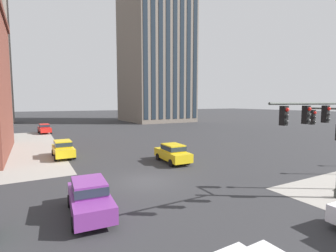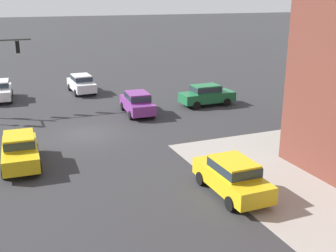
# 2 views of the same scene
# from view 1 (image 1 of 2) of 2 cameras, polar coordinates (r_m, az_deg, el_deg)

# --- Properties ---
(ground_plane) EXTENTS (320.00, 320.00, 0.00)m
(ground_plane) POSITION_cam_1_polar(r_m,az_deg,el_deg) (17.74, -4.82, -12.50)
(ground_plane) COLOR #2D2D30
(traffic_signal_main) EXTENTS (6.18, 2.09, 5.87)m
(traffic_signal_main) POSITION_cam_1_polar(r_m,az_deg,el_deg) (15.80, 32.07, -0.87)
(traffic_signal_main) COLOR #383D38
(traffic_signal_main) RESTS_ON ground
(car_main_northbound_far) EXTENTS (1.90, 4.41, 1.68)m
(car_main_northbound_far) POSITION_cam_1_polar(r_m,az_deg,el_deg) (26.96, -22.91, -4.71)
(car_main_northbound_far) COLOR gold
(car_main_northbound_far) RESTS_ON ground
(car_main_southbound_near) EXTENTS (2.05, 4.48, 1.68)m
(car_main_southbound_near) POSITION_cam_1_polar(r_m,az_deg,el_deg) (22.78, 1.09, -6.07)
(car_main_southbound_near) COLOR gold
(car_main_southbound_near) RESTS_ON ground
(car_cross_eastbound) EXTENTS (2.13, 4.52, 1.68)m
(car_cross_eastbound) POSITION_cam_1_polar(r_m,az_deg,el_deg) (13.10, -17.52, -15.06)
(car_cross_eastbound) COLOR #7A3389
(car_cross_eastbound) RESTS_ON ground
(car_main_mid) EXTENTS (2.15, 4.52, 1.68)m
(car_main_mid) POSITION_cam_1_polar(r_m,az_deg,el_deg) (49.26, -26.45, -0.46)
(car_main_mid) COLOR red
(car_main_mid) RESTS_ON ground
(residential_tower_skyline_right) EXTENTS (17.17, 20.14, 60.24)m
(residential_tower_skyline_right) POSITION_cam_1_polar(r_m,az_deg,el_deg) (78.42, -3.04, 23.73)
(residential_tower_skyline_right) COLOR #70665B
(residential_tower_skyline_right) RESTS_ON ground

